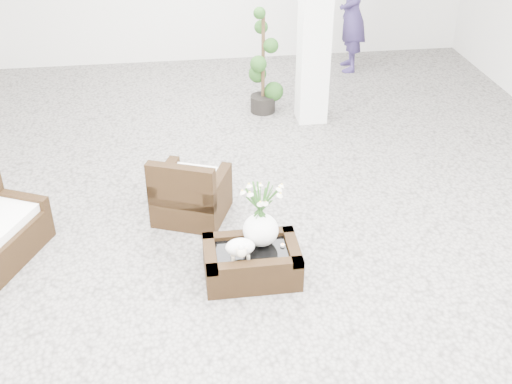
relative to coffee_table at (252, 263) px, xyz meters
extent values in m
plane|color=gray|center=(0.12, 0.64, -0.16)|extent=(11.00, 11.00, 0.00)
cube|color=#301E0E|center=(0.00, 0.00, 0.00)|extent=(0.90, 0.60, 0.31)
ellipsoid|color=white|center=(-0.12, -0.10, 0.26)|extent=(0.28, 0.23, 0.21)
cylinder|color=white|center=(0.30, 0.02, 0.17)|extent=(0.04, 0.04, 0.03)
cube|color=#301E0E|center=(-0.51, 1.15, 0.23)|extent=(0.94, 0.92, 0.78)
imported|color=#332758|center=(2.39, 5.33, 0.80)|extent=(0.51, 0.73, 1.91)
camera|label=1|loc=(-0.61, -4.73, 3.76)|focal=44.23mm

